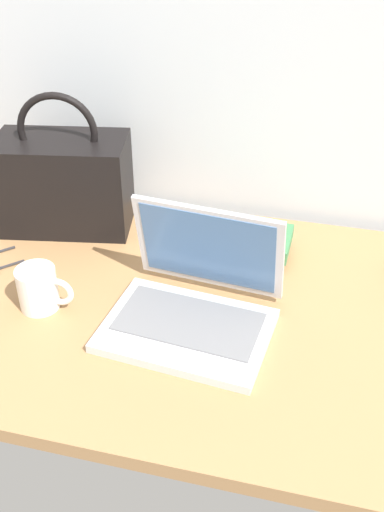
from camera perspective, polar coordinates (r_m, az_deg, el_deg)
name	(u,v)px	position (r m, az deg, el deg)	size (l,w,h in m)	color
desk	(187,310)	(1.25, -0.47, -5.05)	(1.60, 0.76, 0.03)	#A87A4C
laptop	(194,301)	(1.17, 0.20, -4.24)	(0.33, 0.29, 0.22)	silver
coffee_mug	(39,289)	(1.24, -14.09, -2.98)	(0.12, 0.08, 0.09)	white
handbag	(64,181)	(1.46, -11.86, 6.84)	(0.32, 0.21, 0.33)	black
book_stack	(245,242)	(1.38, 4.93, 1.32)	(0.21, 0.14, 0.05)	#8C4C8C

